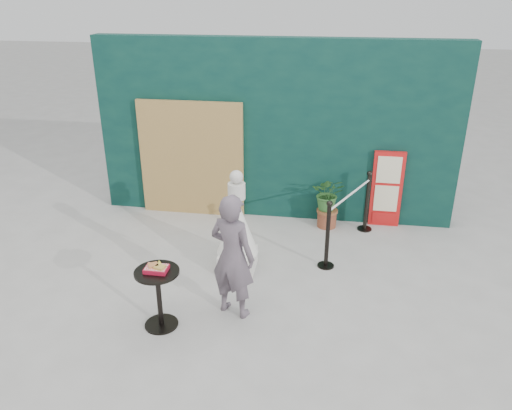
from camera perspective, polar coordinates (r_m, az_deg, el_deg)
name	(u,v)px	position (r m, az deg, el deg)	size (l,w,h in m)	color
ground	(240,319)	(6.24, -1.79, -12.91)	(60.00, 60.00, 0.00)	#ADAAA5
back_wall	(275,131)	(8.41, 2.13, 8.44)	(6.00, 0.30, 3.00)	#092927
bamboo_fence	(191,159)	(8.64, -7.39, 5.21)	(1.80, 0.08, 2.00)	tan
woman	(232,256)	(5.94, -2.70, -5.86)	(0.58, 0.38, 1.58)	#62545F
menu_board	(387,189)	(8.49, 14.71, 1.74)	(0.50, 0.07, 1.30)	red
statue	(237,230)	(6.94, -2.16, -2.91)	(0.58, 0.58, 1.49)	white
cafe_table	(158,290)	(5.97, -11.09, -9.48)	(0.52, 0.52, 0.75)	black
food_basket	(157,268)	(5.82, -11.29, -7.08)	(0.26, 0.19, 0.11)	#AA122C
planter	(328,198)	(8.30, 8.24, 0.78)	(0.52, 0.45, 0.89)	brown
stanchion_barrier	(349,218)	(7.70, 10.54, -1.44)	(0.84, 1.54, 1.03)	black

